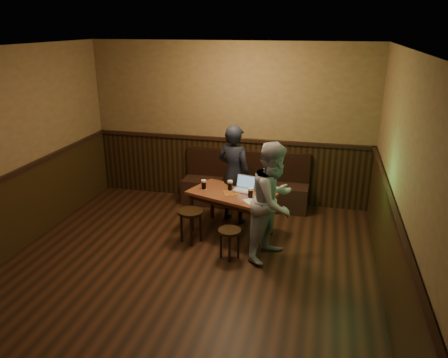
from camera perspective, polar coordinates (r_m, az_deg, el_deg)
room at (r=5.20m, az=-6.07°, el=-1.45°), size 5.04×6.04×2.84m
bench at (r=7.72m, az=2.78°, el=-1.23°), size 2.20×0.50×0.95m
pub_table at (r=6.59m, az=0.97°, el=-2.49°), size 1.40×1.08×0.67m
stool_left at (r=6.41m, az=-4.37°, el=-4.97°), size 0.46×0.46×0.50m
stool_right at (r=5.99m, az=0.74°, el=-7.36°), size 0.37×0.37×0.43m
pint_left at (r=6.67m, az=-2.66°, el=-0.74°), size 0.10×0.10×0.15m
pint_mid at (r=6.62m, az=0.80°, el=-0.84°), size 0.10×0.10×0.16m
pint_right at (r=6.36m, az=3.47°, el=-1.82°), size 0.10×0.10×0.15m
laptop at (r=6.65m, az=2.68°, el=-0.99°), size 0.36×0.32×0.22m
menu at (r=6.24m, az=3.50°, el=-2.95°), size 0.26×0.26×0.00m
person_suit at (r=6.93m, az=1.33°, el=0.62°), size 0.68×0.56×1.60m
person_grey at (r=5.87m, az=6.48°, el=-2.95°), size 0.88×0.97×1.64m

